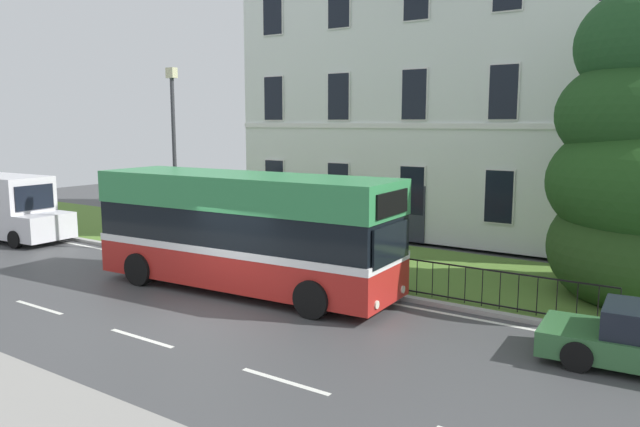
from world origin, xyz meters
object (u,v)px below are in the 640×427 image
object	(u,v)px
georgian_townhouse	(467,66)
single_decker_bus	(244,230)
white_panel_van	(4,207)
street_lamp_post	(174,147)

from	to	relation	value
georgian_townhouse	single_decker_bus	distance (m)	14.81
white_panel_van	street_lamp_post	size ratio (longest dim) A/B	0.91
single_decker_bus	white_panel_van	bearing A→B (deg)	175.17
single_decker_bus	georgian_townhouse	bearing A→B (deg)	82.23
street_lamp_post	white_panel_van	bearing A→B (deg)	-164.46
white_panel_van	street_lamp_post	world-z (taller)	street_lamp_post
georgian_townhouse	white_panel_van	xyz separation A→B (m)	(-14.23, -13.44, -5.84)
georgian_townhouse	white_panel_van	bearing A→B (deg)	-136.62
street_lamp_post	georgian_townhouse	bearing A→B (deg)	60.20
white_panel_van	single_decker_bus	bearing A→B (deg)	-5.05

